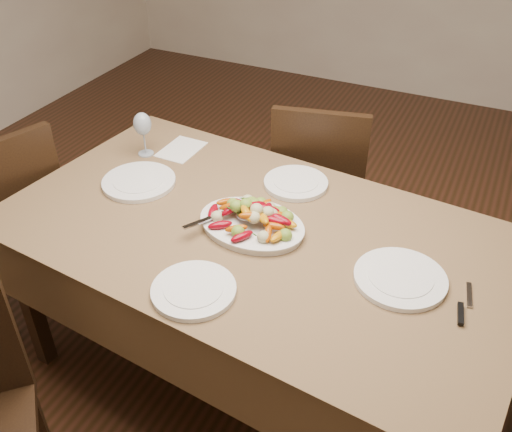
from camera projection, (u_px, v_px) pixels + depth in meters
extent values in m
plane|color=#341D10|center=(236.00, 322.00, 2.69)|extent=(6.00, 6.00, 0.00)
cube|color=brown|center=(256.00, 307.00, 2.24)|extent=(1.94, 1.23, 0.76)
ellipsoid|color=white|center=(252.00, 226.00, 2.02)|extent=(0.41, 0.32, 0.02)
cylinder|color=white|center=(139.00, 182.00, 2.26)|extent=(0.29, 0.29, 0.02)
cylinder|color=white|center=(400.00, 279.00, 1.79)|extent=(0.29, 0.29, 0.02)
cylinder|color=white|center=(296.00, 183.00, 2.25)|extent=(0.25, 0.25, 0.02)
cylinder|color=white|center=(194.00, 290.00, 1.75)|extent=(0.26, 0.26, 0.02)
cube|color=silver|center=(181.00, 149.00, 2.49)|extent=(0.15, 0.21, 0.00)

